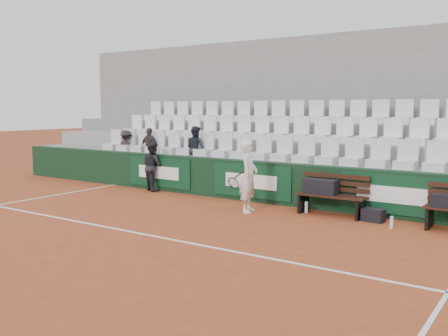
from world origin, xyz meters
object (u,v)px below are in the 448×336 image
water_bottle_near (306,207)px  ball_kid (153,166)px  sports_bag_right (446,201)px  tennis_player (248,176)px  spectator_b (149,132)px  bench_left (331,205)px  spectator_c (195,132)px  sports_bag_left (321,187)px  sports_bag_ground (373,215)px  spectator_a (126,133)px  water_bottle_far (392,222)px

water_bottle_near → ball_kid: size_ratio=0.19×
sports_bag_right → tennis_player: tennis_player is taller
tennis_player → spectator_b: bearing=159.2°
bench_left → spectator_c: 4.78m
sports_bag_left → sports_bag_ground: bearing=-4.0°
sports_bag_right → spectator_a: bearing=173.4°
sports_bag_left → spectator_c: 4.44m
spectator_c → ball_kid: bearing=53.5°
sports_bag_left → tennis_player: size_ratio=0.45×
water_bottle_near → spectator_c: 4.32m
bench_left → sports_bag_ground: (0.94, -0.08, -0.09)m
sports_bag_ground → spectator_c: spectator_c is taller
sports_bag_left → sports_bag_ground: 1.29m
water_bottle_near → water_bottle_far: (1.97, -0.40, -0.01)m
spectator_c → water_bottle_near: bearing=179.1°
water_bottle_far → spectator_b: bearing=169.0°
water_bottle_near → spectator_a: 6.84m
bench_left → sports_bag_ground: bench_left is taller
bench_left → sports_bag_right: size_ratio=2.90×
sports_bag_right → ball_kid: 7.69m
water_bottle_near → sports_bag_right: bearing=-0.2°
sports_bag_left → sports_bag_ground: size_ratio=1.68×
sports_bag_ground → tennis_player: (-2.62, -0.61, 0.68)m
ball_kid → bench_left: bearing=-158.1°
bench_left → sports_bag_right: sports_bag_right is taller
bench_left → sports_bag_left: 0.46m
tennis_player → bench_left: bearing=22.4°
bench_left → sports_bag_ground: 0.95m
sports_bag_ground → spectator_c: bearing=168.5°
water_bottle_far → spectator_b: spectator_b is taller
sports_bag_left → spectator_c: size_ratio=0.58×
water_bottle_far → ball_kid: ball_kid is taller
sports_bag_right → spectator_c: size_ratio=0.41×
sports_bag_right → sports_bag_ground: sports_bag_right is taller
bench_left → spectator_a: bearing=171.9°
spectator_b → bench_left: bearing=171.1°
bench_left → spectator_a: (-7.16, 1.02, 1.31)m
sports_bag_right → water_bottle_near: (-2.85, 0.01, -0.44)m
ball_kid → spectator_b: spectator_b is taller
tennis_player → spectator_c: spectator_c is taller
sports_bag_left → ball_kid: size_ratio=0.53×
sports_bag_left → tennis_player: bearing=-153.8°
tennis_player → spectator_b: size_ratio=1.39×
water_bottle_far → sports_bag_right: bearing=23.6°
water_bottle_near → water_bottle_far: water_bottle_near is taller
water_bottle_far → spectator_b: 7.88m
water_bottle_far → spectator_c: 6.24m
sports_bag_ground → spectator_a: 8.29m
water_bottle_near → ball_kid: (-4.83, 0.33, 0.56)m
tennis_player → ball_kid: tennis_player is taller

